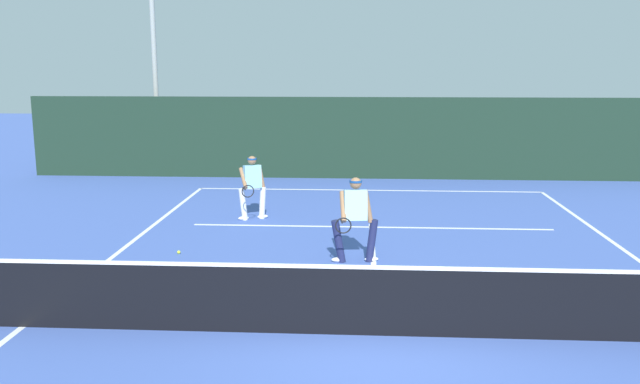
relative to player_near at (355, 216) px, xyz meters
The scene contains 11 objects.
ground_plane 3.53m from the player_near, 84.09° to the right, with size 80.00×80.00×0.00m, color #415CAD.
court_line_baseline_far 7.26m from the player_near, 87.20° to the left, with size 9.98×0.10×0.01m, color white.
court_line_sideline_left 5.82m from the player_near, 143.73° to the right, with size 0.10×21.20×0.01m, color white.
court_line_service 2.87m from the player_near, 82.60° to the left, with size 8.14×0.10×0.01m, color white.
court_line_centre 0.97m from the player_near, 30.00° to the right, with size 0.10×6.40×0.01m, color white.
tennis_net 3.44m from the player_near, 84.09° to the right, with size 10.94×0.09×1.08m.
player_near is the anchor object (origin of this frame).
player_far 4.12m from the player_near, 126.44° to the left, with size 0.71×0.92×1.52m.
tennis_ball 3.55m from the player_near, behind, with size 0.07×0.07×0.07m, color #D1E033.
back_fence_windscreen 9.28m from the player_near, 87.82° to the left, with size 22.01×0.12×2.61m, color #192F22.
light_pole 13.61m from the player_near, 122.80° to the left, with size 0.55×0.44×8.48m.
Camera 1 is at (-0.29, -8.50, 3.63)m, focal length 37.13 mm.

